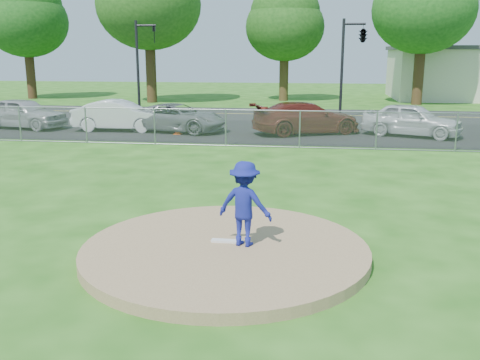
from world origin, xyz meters
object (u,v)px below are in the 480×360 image
object	(u,v)px
tree_center	(285,17)
pitcher	(245,204)
traffic_signal_center	(361,37)
parked_car_pearl	(412,120)
parked_car_gray	(177,118)
parked_car_silver	(23,113)
tree_far_left	(25,11)
traffic_signal_left	(141,59)
traffic_cone	(178,128)
parked_car_white	(120,115)
parked_car_darkred	(306,118)

from	to	relation	value
tree_center	pitcher	distance (m)	34.36
traffic_signal_center	parked_car_pearl	world-z (taller)	traffic_signal_center
parked_car_gray	parked_car_silver	bearing A→B (deg)	101.60
parked_car_gray	parked_car_pearl	world-z (taller)	parked_car_pearl
tree_far_left	traffic_signal_left	size ratio (longest dim) A/B	1.92
tree_center	pitcher	world-z (taller)	tree_center
traffic_cone	parked_car_white	size ratio (longest dim) A/B	0.13
traffic_signal_left	parked_car_white	xyz separation A→B (m)	(0.88, -6.28, -2.61)
tree_center	pitcher	bearing A→B (deg)	-87.71
tree_far_left	tree_center	xyz separation A→B (m)	(21.00, 1.00, -0.59)
traffic_signal_left	traffic_signal_center	bearing A→B (deg)	-0.00
parked_car_silver	parked_car_pearl	size ratio (longest dim) A/B	1.02
traffic_signal_center	parked_car_white	distance (m)	13.96
tree_far_left	parked_car_gray	size ratio (longest dim) A/B	2.22
tree_center	traffic_signal_left	bearing A→B (deg)	-122.90
traffic_signal_left	parked_car_white	bearing A→B (deg)	-82.05
traffic_cone	parked_car_silver	bearing A→B (deg)	173.79
traffic_cone	parked_car_pearl	bearing A→B (deg)	4.96
tree_far_left	tree_center	size ratio (longest dim) A/B	1.09
traffic_signal_left	parked_car_silver	xyz separation A→B (m)	(-4.26, -6.16, -2.59)
parked_car_gray	parked_car_white	bearing A→B (deg)	103.39
tree_far_left	traffic_signal_center	distance (m)	28.31
pitcher	parked_car_white	xyz separation A→B (m)	(-8.24, 15.62, -0.25)
traffic_signal_left	parked_car_silver	distance (m)	7.93
parked_car_white	parked_car_darkred	size ratio (longest dim) A/B	0.88
parked_car_silver	parked_car_gray	distance (m)	7.99
tree_far_left	parked_car_gray	bearing A→B (deg)	-45.39
tree_center	parked_car_pearl	distance (m)	20.24
tree_far_left	pitcher	distance (m)	40.23
tree_center	parked_car_silver	world-z (taller)	tree_center
traffic_cone	parked_car_gray	size ratio (longest dim) A/B	0.13
parked_car_darkred	parked_car_pearl	world-z (taller)	parked_car_pearl
tree_center	parked_car_pearl	xyz separation A→B (m)	(6.98, -18.12, -5.71)
tree_center	parked_car_pearl	world-z (taller)	tree_center
traffic_cone	parked_car_darkred	size ratio (longest dim) A/B	0.12
parked_car_silver	parked_car_gray	size ratio (longest dim) A/B	0.93
traffic_signal_center	parked_car_silver	size ratio (longest dim) A/B	1.24
traffic_signal_left	parked_car_gray	xyz separation A→B (m)	(3.73, -6.20, -2.68)
tree_far_left	traffic_signal_center	world-z (taller)	tree_far_left
traffic_signal_left	traffic_cone	world-z (taller)	traffic_signal_left
tree_center	parked_car_darkred	world-z (taller)	tree_center
tree_far_left	parked_car_silver	size ratio (longest dim) A/B	2.39
parked_car_gray	parked_car_pearl	distance (m)	11.01
pitcher	tree_center	bearing A→B (deg)	-74.05
parked_car_darkred	parked_car_gray	bearing A→B (deg)	67.45
pitcher	traffic_cone	distance (m)	15.72
pitcher	parked_car_gray	bearing A→B (deg)	-57.38
tree_far_left	parked_car_darkred	world-z (taller)	tree_far_left
pitcher	parked_car_pearl	xyz separation A→B (m)	(5.62, 15.77, -0.24)
parked_car_gray	parked_car_pearl	bearing A→B (deg)	-77.74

